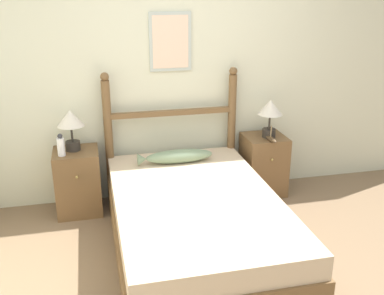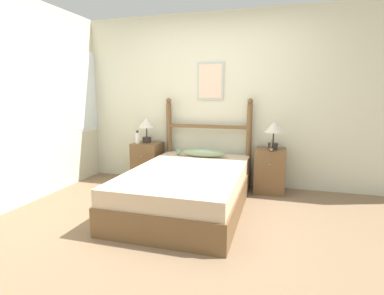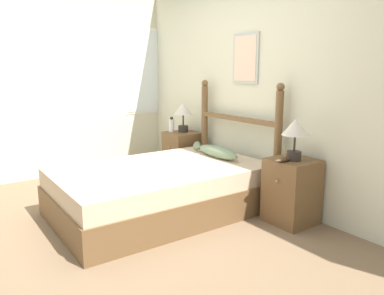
% 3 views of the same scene
% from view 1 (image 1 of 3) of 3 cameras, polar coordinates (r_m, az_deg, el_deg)
% --- Properties ---
extents(ground_plane, '(16.00, 16.00, 0.00)m').
position_cam_1_polar(ground_plane, '(3.41, 4.93, -17.44)').
color(ground_plane, '#7A6047').
extents(wall_back, '(6.40, 0.08, 2.55)m').
position_cam_1_polar(wall_back, '(4.45, -1.49, 9.77)').
color(wall_back, beige).
rests_on(wall_back, ground_plane).
extents(bed, '(1.32, 2.10, 0.48)m').
position_cam_1_polar(bed, '(3.73, 0.46, -9.43)').
color(bed, brown).
rests_on(bed, ground_plane).
extents(headboard, '(1.32, 0.08, 1.31)m').
position_cam_1_polar(headboard, '(4.45, -2.58, 2.07)').
color(headboard, brown).
rests_on(headboard, ground_plane).
extents(nightstand_left, '(0.41, 0.42, 0.62)m').
position_cam_1_polar(nightstand_left, '(4.40, -14.25, -4.20)').
color(nightstand_left, brown).
rests_on(nightstand_left, ground_plane).
extents(nightstand_right, '(0.41, 0.42, 0.62)m').
position_cam_1_polar(nightstand_right, '(4.71, 9.05, -2.15)').
color(nightstand_right, brown).
rests_on(nightstand_right, ground_plane).
extents(table_lamp_left, '(0.25, 0.25, 0.38)m').
position_cam_1_polar(table_lamp_left, '(4.23, -15.15, 3.12)').
color(table_lamp_left, '#2D2823').
rests_on(table_lamp_left, nightstand_left).
extents(table_lamp_right, '(0.25, 0.25, 0.38)m').
position_cam_1_polar(table_lamp_right, '(4.51, 9.90, 4.59)').
color(table_lamp_right, '#2D2823').
rests_on(table_lamp_right, nightstand_right).
extents(bottle, '(0.07, 0.07, 0.21)m').
position_cam_1_polar(bottle, '(4.17, -16.31, 0.21)').
color(bottle, white).
rests_on(bottle, nightstand_left).
extents(model_boat, '(0.06, 0.25, 0.15)m').
position_cam_1_polar(model_boat, '(4.49, 9.95, 1.16)').
color(model_boat, '#4C3823').
rests_on(model_boat, nightstand_right).
extents(fish_pillow, '(0.71, 0.16, 0.13)m').
position_cam_1_polar(fish_pillow, '(4.23, -1.97, -1.13)').
color(fish_pillow, gray).
rests_on(fish_pillow, bed).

